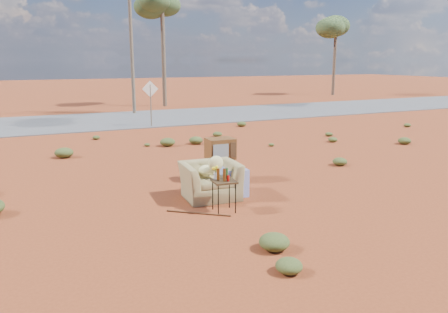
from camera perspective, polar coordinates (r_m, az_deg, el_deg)
name	(u,v)px	position (r m, az deg, el deg)	size (l,w,h in m)	color
ground	(233,202)	(9.89, 1.20, -5.99)	(140.00, 140.00, 0.00)	brown
highway	(108,120)	(23.98, -14.86, 4.59)	(140.00, 7.00, 0.04)	#565659
armchair	(215,175)	(10.13, -1.23, -2.48)	(1.56, 0.97, 1.11)	olive
tv_unit	(220,149)	(11.46, -0.49, 0.95)	(0.73, 0.60, 1.13)	black
side_table	(222,179)	(9.12, -0.25, -2.97)	(0.52, 0.52, 0.96)	#3B2915
rusty_bar	(198,213)	(9.17, -3.37, -7.40)	(0.04, 0.04, 1.38)	#4D2914
road_sign	(150,95)	(21.24, -9.58, 7.89)	(0.78, 0.06, 2.19)	brown
eucalyptus_center	(162,10)	(30.98, -8.08, 18.45)	(3.20, 3.20, 7.60)	brown
eucalyptus_right	(336,28)	(41.74, 14.44, 15.94)	(3.20, 3.20, 7.10)	brown
utility_pole_center	(131,42)	(26.65, -12.01, 14.38)	(1.40, 0.20, 8.00)	brown
scrub_patch	(146,160)	(13.58, -10.20, -0.46)	(17.49, 8.07, 0.33)	#464E22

